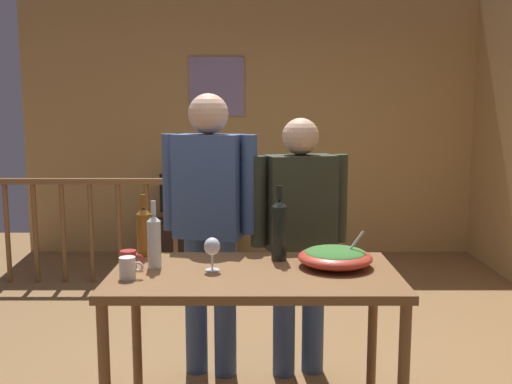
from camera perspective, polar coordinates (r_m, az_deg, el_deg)
ground_plane at (r=3.47m, az=-0.84°, el=-18.48°), size 8.16×8.16×0.00m
back_wall at (r=6.25m, az=-0.37°, el=6.22°), size 4.87×0.10×2.69m
framed_picture at (r=6.20m, az=-3.76°, el=10.38°), size 0.59×0.03×0.62m
stair_railing at (r=5.25m, az=-10.04°, el=-2.79°), size 2.11×0.10×1.00m
tv_console at (r=6.08m, az=-6.22°, el=-4.74°), size 0.90×0.40×0.41m
flat_screen_tv at (r=5.96m, az=-6.33°, el=-0.19°), size 0.63×0.12×0.50m
serving_table at (r=2.74m, az=-0.02°, el=-9.61°), size 1.34×0.73×0.81m
salad_bowl at (r=2.81m, az=8.02°, el=-6.35°), size 0.36×0.36×0.18m
wine_glass at (r=2.71m, az=-4.22°, el=-5.54°), size 0.08×0.08×0.16m
wine_bottle_clear at (r=2.79m, az=-9.91°, el=-4.74°), size 0.07×0.07×0.33m
wine_bottle_dark at (r=2.88m, az=2.47°, el=-3.67°), size 0.08×0.08×0.38m
wine_bottle_amber at (r=3.03m, az=-10.89°, el=-3.77°), size 0.08×0.08×0.32m
mug_white at (r=2.65m, az=-12.43°, el=-7.35°), size 0.11×0.07×0.10m
mug_red at (r=2.80m, az=-12.33°, el=-6.62°), size 0.11×0.08×0.09m
person_standing_left at (r=3.31m, az=-4.49°, el=-2.03°), size 0.55×0.31×1.65m
person_standing_right at (r=3.33m, az=4.50°, el=-3.53°), size 0.56×0.31×1.51m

